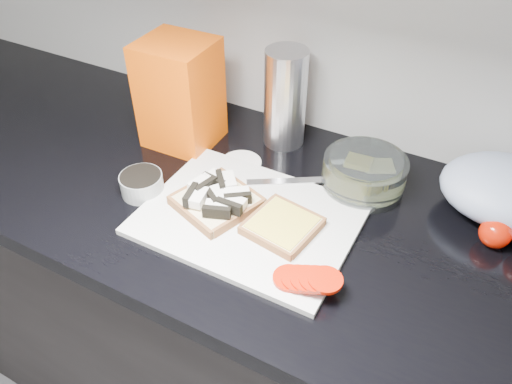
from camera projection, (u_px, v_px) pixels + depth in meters
base_cabinet at (311, 357)px, 1.26m from camera, size 3.50×0.60×0.86m
countertop at (327, 230)px, 0.97m from camera, size 3.50×0.64×0.04m
cutting_board at (249, 218)px, 0.96m from camera, size 0.40×0.30×0.01m
bread_left at (217, 199)px, 0.97m from camera, size 0.18×0.18×0.05m
bread_right at (282, 226)px, 0.92m from camera, size 0.14×0.14×0.02m
tomato_slices at (307, 279)px, 0.82m from camera, size 0.13×0.08×0.02m
knife at (319, 179)px, 1.03m from camera, size 0.21×0.14×0.01m
seed_tub at (142, 183)px, 1.01m from camera, size 0.09×0.09×0.04m
tub_lid at (241, 163)px, 1.10m from camera, size 0.11×0.11×0.01m
glass_bowl at (364, 174)px, 1.02m from camera, size 0.17×0.17×0.07m
bread_bag at (180, 94)px, 1.10m from camera, size 0.16×0.15×0.24m
steel_canister at (285, 99)px, 1.10m from camera, size 0.09×0.09×0.22m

